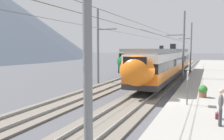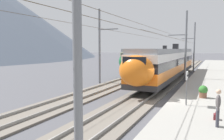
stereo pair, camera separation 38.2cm
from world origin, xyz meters
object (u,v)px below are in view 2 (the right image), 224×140
Objects in this scene: catenary_mast_east at (193,47)px; catenary_mast_far_side at (101,45)px; train_near_platform at (169,62)px; handbag_beside_passenger at (215,117)px; train_far_track at (159,58)px; catenary_mast_west at (72,46)px; catenary_mast_mid at (185,45)px; platform_sign at (187,80)px; potted_plant_platform_edge at (203,91)px; passenger_walking at (218,106)px.

catenary_mast_far_side is at bearing 154.40° from catenary_mast_east.
train_near_platform is 16.94m from handbag_beside_passenger.
catenary_mast_west reaches higher than train_far_track.
catenary_mast_mid is 113.68× the size of handbag_beside_passenger.
train_far_track is at bearing 9.65° from catenary_mast_west.
catenary_mast_east is 27.75m from handbag_beside_passenger.
catenary_mast_mid is at bearing -98.38° from train_near_platform.
catenary_mast_east is at bearing -0.02° from catenary_mast_west.
catenary_mast_west is at bearing -175.66° from train_near_platform.
train_far_track reaches higher than handbag_beside_passenger.
catenary_mast_east is 25.12m from platform_sign.
catenary_mast_east reaches higher than train_far_track.
catenary_mast_far_side is 113.68× the size of handbag_beside_passenger.
potted_plant_platform_edge is (12.02, -2.65, -3.03)m from catenary_mast_west.
catenary_mast_far_side is at bearing 52.11° from platform_sign.
passenger_walking is at bearing -162.43° from train_far_track.
catenary_mast_mid is at bearing -55.58° from catenary_mast_far_side.
train_near_platform is 0.58× the size of catenary_mast_mid.
train_near_platform is 17.92m from passenger_walking.
platform_sign is at bearing -127.89° from catenary_mast_far_side.
handbag_beside_passenger is 5.08m from potted_plant_platform_edge.
train_far_track is 19.94m from catenary_mast_far_side.
platform_sign is (-27.54, -8.09, -0.31)m from train_far_track.
catenary_mast_far_side is at bearing 132.38° from train_near_platform.
catenary_mast_mid is 52.26× the size of potted_plant_platform_edge.
catenary_mast_west reaches higher than platform_sign.
train_far_track is 81.60× the size of handbag_beside_passenger.
handbag_beside_passenger is at bearing -162.01° from train_near_platform.
catenary_mast_west is at bearing 179.98° from catenary_mast_east.
catenary_mast_west reaches higher than potted_plant_platform_edge.
handbag_beside_passenger is (-16.03, -5.20, -1.69)m from train_near_platform.
catenary_mast_west is at bearing -154.44° from catenary_mast_far_side.
platform_sign is (9.35, -1.82, -1.98)m from catenary_mast_west.
handbag_beside_passenger is at bearing -172.81° from catenary_mast_east.
catenary_mast_west is 1.00× the size of catenary_mast_mid.
catenary_mast_mid is (-0.26, -1.76, 2.02)m from train_near_platform.
potted_plant_platform_edge is (-11.02, -4.40, -1.35)m from train_near_platform.
catenary_mast_far_side is 16.49m from passenger_walking.
potted_plant_platform_edge is (-22.28, -2.64, -3.33)m from catenary_mast_east.
catenary_mast_east is at bearing 4.14° from platform_sign.
catenary_mast_far_side is at bearing 124.42° from catenary_mast_mid.
catenary_mast_mid is 1.00× the size of catenary_mast_far_side.
catenary_mast_east is at bearing -25.60° from catenary_mast_far_side.
train_near_platform is at bearing 17.99° from handbag_beside_passenger.
train_near_platform is at bearing -161.92° from train_far_track.
handbag_beside_passenger is at bearing -167.69° from catenary_mast_mid.
catenary_mast_east is at bearing 6.76° from potted_plant_platform_edge.
train_far_track is at bearing 19.74° from potted_plant_platform_edge.
train_near_platform is 0.58× the size of catenary_mast_west.
train_near_platform is at bearing 21.77° from potted_plant_platform_edge.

